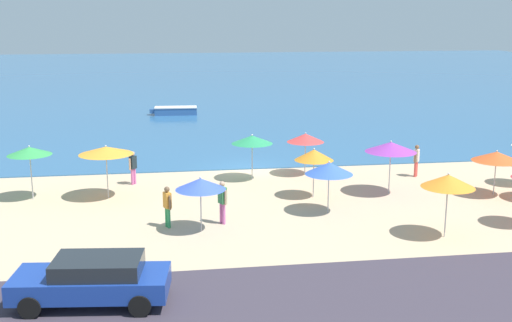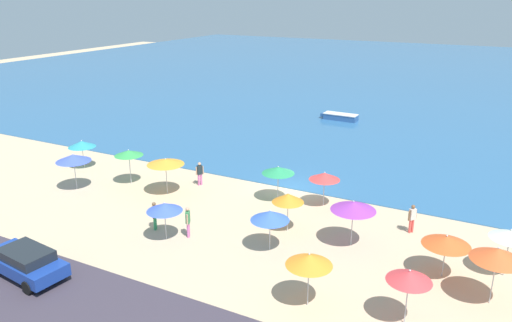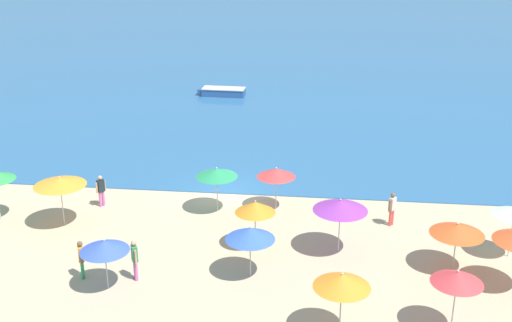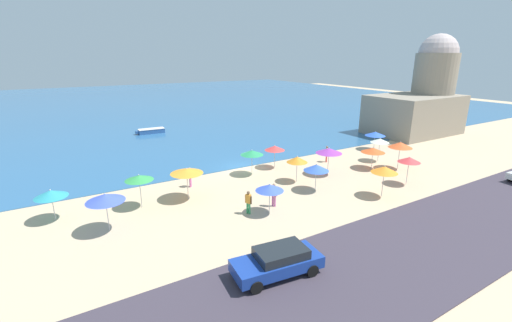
{
  "view_description": "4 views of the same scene",
  "coord_description": "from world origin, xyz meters",
  "views": [
    {
      "loc": [
        -4.68,
        -33.96,
        8.32
      ],
      "look_at": [
        0.06,
        -2.3,
        1.0
      ],
      "focal_mm": 45.0,
      "sensor_mm": 36.0,
      "label": 1
    },
    {
      "loc": [
        12.55,
        -29.39,
        12.89
      ],
      "look_at": [
        -3.78,
        1.7,
        0.97
      ],
      "focal_mm": 35.0,
      "sensor_mm": 36.0,
      "label": 2
    },
    {
      "loc": [
        5.14,
        -31.37,
        13.82
      ],
      "look_at": [
        1.58,
        0.13,
        1.92
      ],
      "focal_mm": 45.0,
      "sensor_mm": 36.0,
      "label": 3
    },
    {
      "loc": [
        -15.36,
        -28.11,
        10.53
      ],
      "look_at": [
        0.03,
        -2.69,
        1.4
      ],
      "focal_mm": 24.0,
      "sensor_mm": 36.0,
      "label": 4
    }
  ],
  "objects": [
    {
      "name": "sea",
      "position": [
        0.0,
        55.0,
        0.03
      ],
      "size": [
        150.0,
        110.0,
        0.05
      ],
      "primitive_type": "cube",
      "color": "#2E6192",
      "rests_on": "ground_plane"
    },
    {
      "name": "skiff_nearshore",
      "position": [
        -3.49,
        20.27,
        0.39
      ],
      "size": [
        3.98,
        1.47,
        0.67
      ],
      "color": "#2F5994",
      "rests_on": "sea"
    },
    {
      "name": "beach_umbrella_4",
      "position": [
        -16.12,
        -3.38,
        1.91
      ],
      "size": [
        2.07,
        2.07,
        2.21
      ],
      "color": "#B2B2B7",
      "rests_on": "ground_plane"
    },
    {
      "name": "beach_umbrella_10",
      "position": [
        5.93,
        -11.97,
        2.21
      ],
      "size": [
        2.02,
        2.02,
        2.53
      ],
      "color": "#B2B2B7",
      "rests_on": "ground_plane"
    },
    {
      "name": "bather_3",
      "position": [
        -4.55,
        -9.23,
        0.94
      ],
      "size": [
        0.35,
        0.53,
        1.68
      ],
      "color": "#319B58",
      "rests_on": "ground_plane"
    },
    {
      "name": "beach_umbrella_11",
      "position": [
        5.93,
        -5.81,
        2.27
      ],
      "size": [
        2.4,
        2.4,
        2.57
      ],
      "color": "#B2B2B7",
      "rests_on": "ground_plane"
    },
    {
      "name": "beach_umbrella_14",
      "position": [
        16.62,
        -2.05,
        1.9
      ],
      "size": [
        2.32,
        2.32,
        2.21
      ],
      "color": "#B2B2B7",
      "rests_on": "ground_plane"
    },
    {
      "name": "beach_umbrella_0",
      "position": [
        -3.26,
        -9.91,
        1.92
      ],
      "size": [
        1.96,
        1.96,
        2.21
      ],
      "color": "#B2B2B7",
      "rests_on": "ground_plane"
    },
    {
      "name": "beach_umbrella_3",
      "position": [
        -10.65,
        -4.29,
        2.28
      ],
      "size": [
        1.99,
        1.99,
        2.53
      ],
      "color": "#B2B2B7",
      "rests_on": "ground_plane"
    },
    {
      "name": "bather_1",
      "position": [
        8.49,
        -2.83,
        0.95
      ],
      "size": [
        0.39,
        0.47,
        1.69
      ],
      "color": "#E74B44",
      "rests_on": "ground_plane"
    },
    {
      "name": "beach_umbrella_6",
      "position": [
        13.35,
        -5.39,
        2.19
      ],
      "size": [
        1.9,
        1.9,
        2.47
      ],
      "color": "#B2B2B7",
      "rests_on": "ground_plane"
    },
    {
      "name": "beach_umbrella_15",
      "position": [
        9.92,
        -11.27,
        2.2
      ],
      "size": [
        1.84,
        1.84,
        2.49
      ],
      "color": "#B2B2B7",
      "rests_on": "ground_plane"
    },
    {
      "name": "beach_umbrella_5",
      "position": [
        2.22,
        -5.89,
        2.03
      ],
      "size": [
        1.81,
        1.81,
        2.35
      ],
      "color": "#B2B2B7",
      "rests_on": "ground_plane"
    },
    {
      "name": "parked_car_2",
      "position": [
        -6.8,
        -16.06,
        0.82
      ],
      "size": [
        4.67,
        2.36,
        1.41
      ],
      "color": "#193995",
      "rests_on": "coastal_road"
    },
    {
      "name": "coastal_road",
      "position": [
        0.0,
        -18.0,
        0.03
      ],
      "size": [
        80.0,
        8.0,
        0.06
      ],
      "primitive_type": "cube",
      "color": "#3C3440",
      "rests_on": "ground_plane"
    },
    {
      "name": "beach_umbrella_12",
      "position": [
        10.74,
        -6.78,
        1.87
      ],
      "size": [
        2.26,
        2.26,
        2.17
      ],
      "color": "#B2B2B7",
      "rests_on": "ground_plane"
    },
    {
      "name": "beach_umbrella_7",
      "position": [
        2.29,
        -8.31,
        1.96
      ],
      "size": [
        2.04,
        2.04,
        2.29
      ],
      "color": "#B2B2B7",
      "rests_on": "ground_plane"
    },
    {
      "name": "beach_umbrella_2",
      "position": [
        2.79,
        -1.62,
        2.0
      ],
      "size": [
        1.96,
        1.96,
        2.3
      ],
      "color": "#B2B2B7",
      "rests_on": "ground_plane"
    },
    {
      "name": "beach_umbrella_1",
      "position": [
        -0.13,
        -2.21,
        2.1
      ],
      "size": [
        2.11,
        2.11,
        2.39
      ],
      "color": "#B2B2B7",
      "rests_on": "ground_plane"
    },
    {
      "name": "bather_2",
      "position": [
        -2.34,
        -9.11,
        1.0
      ],
      "size": [
        0.36,
        0.52,
        1.78
      ],
      "color": "#CC62A5",
      "rests_on": "ground_plane"
    },
    {
      "name": "beach_umbrella_8",
      "position": [
        12.91,
        -8.13,
        2.4
      ],
      "size": [
        2.24,
        2.24,
        2.74
      ],
      "color": "#B2B2B7",
      "rests_on": "ground_plane"
    },
    {
      "name": "bather_0",
      "position": [
        -6.15,
        -2.26,
        0.95
      ],
      "size": [
        0.39,
        0.47,
        1.69
      ],
      "color": "#D062A3",
      "rests_on": "ground_plane"
    },
    {
      "name": "harbor_fortress",
      "position": [
        30.16,
        1.36,
        4.73
      ],
      "size": [
        12.8,
        8.25,
        13.53
      ],
      "color": "gray",
      "rests_on": "ground_plane"
    },
    {
      "name": "beach_umbrella_9",
      "position": [
        -13.27,
        -6.84,
        2.26
      ],
      "size": [
        2.34,
        2.34,
        2.57
      ],
      "color": "#B2B2B7",
      "rests_on": "ground_plane"
    },
    {
      "name": "ground_plane",
      "position": [
        0.0,
        0.0,
        0.0
      ],
      "size": [
        160.0,
        160.0,
        0.0
      ],
      "primitive_type": "plane",
      "color": "#C9AD89"
    },
    {
      "name": "beach_umbrella_13",
      "position": [
        -7.23,
        -4.6,
        2.26
      ],
      "size": [
        2.48,
        2.48,
        2.51
      ],
      "color": "#B2B2B7",
      "rests_on": "ground_plane"
    }
  ]
}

